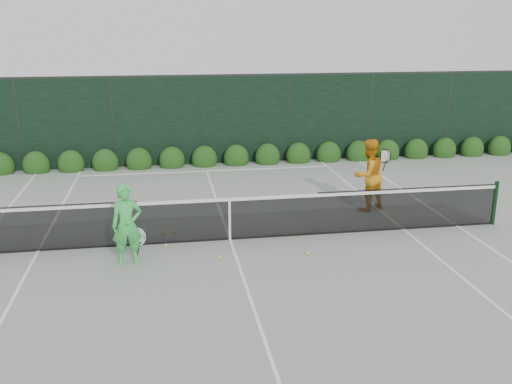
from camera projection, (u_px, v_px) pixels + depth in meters
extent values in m
plane|color=gray|center=(230.00, 240.00, 12.79)|extent=(80.00, 80.00, 0.00)
cylinder|color=#113317|center=(495.00, 203.00, 13.65)|extent=(0.10, 0.10, 1.07)
cube|color=black|center=(31.00, 229.00, 11.98)|extent=(4.40, 0.01, 1.02)
cube|color=black|center=(230.00, 220.00, 12.65)|extent=(4.00, 0.01, 0.96)
cube|color=black|center=(408.00, 209.00, 13.31)|extent=(4.40, 0.01, 1.02)
cube|color=white|center=(229.00, 200.00, 12.52)|extent=(12.80, 0.03, 0.07)
cube|color=black|center=(230.00, 239.00, 12.78)|extent=(12.80, 0.02, 0.04)
cube|color=white|center=(230.00, 220.00, 12.66)|extent=(0.05, 0.03, 0.91)
imported|color=green|center=(127.00, 225.00, 11.29)|extent=(0.64, 0.47, 1.64)
torus|color=white|center=(138.00, 237.00, 11.50)|extent=(0.30, 0.05, 0.30)
cylinder|color=black|center=(139.00, 248.00, 11.57)|extent=(0.10, 0.03, 0.30)
imported|color=orange|center=(368.00, 175.00, 14.65)|extent=(1.11, 1.00, 1.86)
torus|color=black|center=(385.00, 156.00, 14.37)|extent=(0.26, 0.20, 0.30)
cylinder|color=black|center=(385.00, 165.00, 14.43)|extent=(0.10, 0.03, 0.30)
cube|color=white|center=(457.00, 226.00, 13.65)|extent=(0.06, 23.77, 0.01)
cube|color=white|center=(38.00, 251.00, 12.13)|extent=(0.06, 23.77, 0.01)
cube|color=white|center=(403.00, 229.00, 13.44)|extent=(0.06, 23.77, 0.01)
cube|color=white|center=(196.00, 140.00, 24.04)|extent=(11.03, 0.06, 0.01)
cube|color=white|center=(206.00, 171.00, 18.85)|extent=(8.23, 0.06, 0.01)
cube|color=white|center=(230.00, 239.00, 12.78)|extent=(0.06, 12.80, 0.01)
cube|color=black|center=(203.00, 121.00, 19.47)|extent=(32.00, 0.06, 3.00)
cube|color=#262826|center=(202.00, 75.00, 19.04)|extent=(32.00, 0.06, 0.06)
cylinder|color=#262826|center=(18.00, 126.00, 18.52)|extent=(0.08, 0.08, 3.00)
cylinder|color=#262826|center=(113.00, 123.00, 18.99)|extent=(0.08, 0.08, 3.00)
cylinder|color=#262826|center=(203.00, 121.00, 19.47)|extent=(0.08, 0.08, 3.00)
cylinder|color=#262826|center=(288.00, 119.00, 19.94)|extent=(0.08, 0.08, 3.00)
cylinder|color=#262826|center=(370.00, 116.00, 20.42)|extent=(0.08, 0.08, 3.00)
cylinder|color=#262826|center=(448.00, 114.00, 20.90)|extent=(0.08, 0.08, 3.00)
ellipsoid|color=#143C10|center=(1.00, 167.00, 18.45)|extent=(0.86, 0.65, 0.94)
ellipsoid|color=#143C10|center=(36.00, 165.00, 18.62)|extent=(0.86, 0.65, 0.94)
ellipsoid|color=#143C10|center=(71.00, 164.00, 18.79)|extent=(0.86, 0.65, 0.94)
ellipsoid|color=#143C10|center=(105.00, 163.00, 18.97)|extent=(0.86, 0.65, 0.94)
ellipsoid|color=#143C10|center=(139.00, 162.00, 19.14)|extent=(0.86, 0.65, 0.94)
ellipsoid|color=#143C10|center=(172.00, 160.00, 19.32)|extent=(0.86, 0.65, 0.94)
ellipsoid|color=#143C10|center=(204.00, 159.00, 19.49)|extent=(0.86, 0.65, 0.94)
ellipsoid|color=#143C10|center=(236.00, 158.00, 19.67)|extent=(0.86, 0.65, 0.94)
ellipsoid|color=#143C10|center=(268.00, 157.00, 19.84)|extent=(0.86, 0.65, 0.94)
ellipsoid|color=#143C10|center=(298.00, 156.00, 20.01)|extent=(0.86, 0.65, 0.94)
ellipsoid|color=#143C10|center=(329.00, 155.00, 20.19)|extent=(0.86, 0.65, 0.94)
ellipsoid|color=#143C10|center=(358.00, 153.00, 20.36)|extent=(0.86, 0.65, 0.94)
ellipsoid|color=#143C10|center=(387.00, 152.00, 20.54)|extent=(0.86, 0.65, 0.94)
ellipsoid|color=#143C10|center=(416.00, 151.00, 20.71)|extent=(0.86, 0.65, 0.94)
ellipsoid|color=#143C10|center=(444.00, 150.00, 20.89)|extent=(0.86, 0.65, 0.94)
ellipsoid|color=#143C10|center=(472.00, 149.00, 21.06)|extent=(0.86, 0.65, 0.94)
ellipsoid|color=#143C10|center=(499.00, 148.00, 21.23)|extent=(0.86, 0.65, 0.94)
sphere|color=#D7F235|center=(162.00, 234.00, 13.06)|extent=(0.07, 0.07, 0.07)
sphere|color=#D7F235|center=(308.00, 253.00, 11.93)|extent=(0.07, 0.07, 0.07)
sphere|color=#D7F235|center=(166.00, 245.00, 12.37)|extent=(0.07, 0.07, 0.07)
sphere|color=#D7F235|center=(174.00, 232.00, 13.14)|extent=(0.07, 0.07, 0.07)
sphere|color=#D7F235|center=(291.00, 234.00, 13.04)|extent=(0.07, 0.07, 0.07)
sphere|color=#D7F235|center=(220.00, 258.00, 11.69)|extent=(0.07, 0.07, 0.07)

